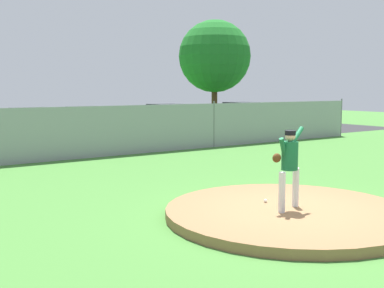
{
  "coord_description": "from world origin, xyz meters",
  "views": [
    {
      "loc": [
        -6.86,
        -6.5,
        2.55
      ],
      "look_at": [
        -0.07,
        3.27,
        1.17
      ],
      "focal_mm": 44.59,
      "sensor_mm": 36.0,
      "label": 1
    }
  ],
  "objects_px": {
    "pitcher_youth": "(289,161)",
    "parked_car_teal": "(92,126)",
    "baseball": "(266,201)",
    "parked_car_white": "(172,121)",
    "parked_car_charcoal": "(36,128)",
    "parked_car_red": "(244,118)"
  },
  "relations": [
    {
      "from": "pitcher_youth",
      "to": "parked_car_teal",
      "type": "bearing_deg",
      "value": 81.68
    },
    {
      "from": "parked_car_red",
      "to": "parked_car_teal",
      "type": "distance_m",
      "value": 9.59
    },
    {
      "from": "parked_car_white",
      "to": "parked_car_charcoal",
      "type": "relative_size",
      "value": 1.11
    },
    {
      "from": "parked_car_red",
      "to": "pitcher_youth",
      "type": "bearing_deg",
      "value": -128.37
    },
    {
      "from": "parked_car_white",
      "to": "parked_car_teal",
      "type": "xyz_separation_m",
      "value": [
        -4.68,
        -0.37,
        -0.01
      ]
    },
    {
      "from": "pitcher_youth",
      "to": "parked_car_charcoal",
      "type": "distance_m",
      "value": 14.95
    },
    {
      "from": "parked_car_red",
      "to": "parked_car_teal",
      "type": "height_order",
      "value": "parked_car_red"
    },
    {
      "from": "parked_car_charcoal",
      "to": "parked_car_teal",
      "type": "bearing_deg",
      "value": -6.05
    },
    {
      "from": "parked_car_white",
      "to": "parked_car_charcoal",
      "type": "height_order",
      "value": "parked_car_white"
    },
    {
      "from": "parked_car_charcoal",
      "to": "baseball",
      "type": "bearing_deg",
      "value": -88.12
    },
    {
      "from": "pitcher_youth",
      "to": "parked_car_teal",
      "type": "distance_m",
      "value": 14.83
    },
    {
      "from": "baseball",
      "to": "parked_car_red",
      "type": "xyz_separation_m",
      "value": [
        11.7,
        14.14,
        0.61
      ]
    },
    {
      "from": "parked_car_red",
      "to": "parked_car_charcoal",
      "type": "height_order",
      "value": "parked_car_red"
    },
    {
      "from": "pitcher_youth",
      "to": "parked_car_white",
      "type": "height_order",
      "value": "pitcher_youth"
    },
    {
      "from": "pitcher_youth",
      "to": "parked_car_white",
      "type": "relative_size",
      "value": 0.36
    },
    {
      "from": "parked_car_red",
      "to": "parked_car_white",
      "type": "bearing_deg",
      "value": 177.48
    },
    {
      "from": "pitcher_youth",
      "to": "parked_car_white",
      "type": "distance_m",
      "value": 16.52
    },
    {
      "from": "pitcher_youth",
      "to": "parked_car_white",
      "type": "bearing_deg",
      "value": 65.59
    },
    {
      "from": "baseball",
      "to": "parked_car_white",
      "type": "xyz_separation_m",
      "value": [
        6.79,
        14.36,
        0.6
      ]
    },
    {
      "from": "parked_car_white",
      "to": "parked_car_teal",
      "type": "distance_m",
      "value": 4.69
    },
    {
      "from": "parked_car_teal",
      "to": "pitcher_youth",
      "type": "bearing_deg",
      "value": -98.32
    },
    {
      "from": "baseball",
      "to": "parked_car_charcoal",
      "type": "distance_m",
      "value": 14.29
    }
  ]
}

